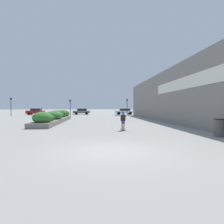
# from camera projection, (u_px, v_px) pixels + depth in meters

# --- Properties ---
(ground_plane) EXTENTS (300.00, 300.00, 0.00)m
(ground_plane) POSITION_uv_depth(u_px,v_px,m) (109.00, 151.00, 8.00)
(ground_plane) COLOR gray
(building_wall_right) EXTENTS (0.67, 36.51, 6.05)m
(building_wall_right) POSITION_uv_depth(u_px,v_px,m) (163.00, 97.00, 24.62)
(building_wall_right) COLOR gray
(building_wall_right) RESTS_ON ground_plane
(planter_box) EXTENTS (1.99, 14.16, 1.38)m
(planter_box) POSITION_uv_depth(u_px,v_px,m) (55.00, 117.00, 22.94)
(planter_box) COLOR slate
(planter_box) RESTS_ON ground_plane
(skateboard) EXTENTS (0.32, 0.81, 0.09)m
(skateboard) POSITION_uv_depth(u_px,v_px,m) (123.00, 129.00, 15.22)
(skateboard) COLOR navy
(skateboard) RESTS_ON ground_plane
(skateboarder) EXTENTS (1.26, 0.26, 1.35)m
(skateboarder) POSITION_uv_depth(u_px,v_px,m) (123.00, 118.00, 15.20)
(skateboarder) COLOR tan
(skateboarder) RESTS_ON skateboard
(trash_bin) EXTENTS (0.64, 0.64, 1.06)m
(trash_bin) POSITION_uv_depth(u_px,v_px,m) (219.00, 128.00, 11.88)
(trash_bin) COLOR #514C47
(trash_bin) RESTS_ON ground_plane
(car_leftmost) EXTENTS (4.01, 1.85, 1.56)m
(car_leftmost) POSITION_uv_depth(u_px,v_px,m) (170.00, 111.00, 47.48)
(car_leftmost) COLOR #BCBCC1
(car_leftmost) RESTS_ON ground_plane
(car_center_left) EXTENTS (3.84, 2.03, 1.46)m
(car_center_left) POSITION_uv_depth(u_px,v_px,m) (36.00, 111.00, 45.51)
(car_center_left) COLOR maroon
(car_center_left) RESTS_ON ground_plane
(car_center_right) EXTENTS (3.96, 1.93, 1.41)m
(car_center_right) POSITION_uv_depth(u_px,v_px,m) (82.00, 111.00, 47.46)
(car_center_right) COLOR slate
(car_center_right) RESTS_ON ground_plane
(car_rightmost) EXTENTS (4.21, 1.92, 1.41)m
(car_rightmost) POSITION_uv_depth(u_px,v_px,m) (124.00, 111.00, 46.33)
(car_rightmost) COLOR silver
(car_rightmost) RESTS_ON ground_plane
(traffic_light_left) EXTENTS (0.28, 0.30, 3.26)m
(traffic_light_left) POSITION_uv_depth(u_px,v_px,m) (70.00, 105.00, 39.85)
(traffic_light_left) COLOR black
(traffic_light_left) RESTS_ON ground_plane
(traffic_light_right) EXTENTS (0.28, 0.30, 3.46)m
(traffic_light_right) POSITION_uv_depth(u_px,v_px,m) (127.00, 104.00, 40.79)
(traffic_light_right) COLOR black
(traffic_light_right) RESTS_ON ground_plane
(traffic_light_far_left) EXTENTS (0.28, 0.30, 3.59)m
(traffic_light_far_left) POSITION_uv_depth(u_px,v_px,m) (11.00, 104.00, 38.88)
(traffic_light_far_left) COLOR black
(traffic_light_far_left) RESTS_ON ground_plane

